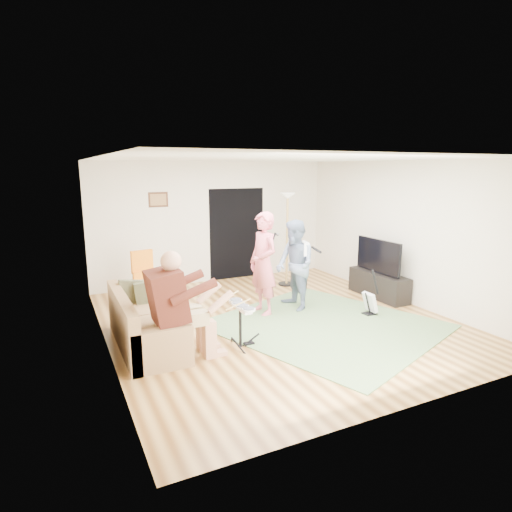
{
  "coord_description": "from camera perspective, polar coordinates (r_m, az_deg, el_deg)",
  "views": [
    {
      "loc": [
        -3.34,
        -6.07,
        2.56
      ],
      "look_at": [
        -0.26,
        0.3,
        1.1
      ],
      "focal_mm": 30.0,
      "sensor_mm": 36.0,
      "label": 1
    }
  ],
  "objects": [
    {
      "name": "floor",
      "position": [
        7.39,
        2.84,
        -8.6
      ],
      "size": [
        6.0,
        6.0,
        0.0
      ],
      "primitive_type": "plane",
      "color": "brown",
      "rests_on": "ground"
    },
    {
      "name": "walls",
      "position": [
        7.04,
        2.95,
        1.77
      ],
      "size": [
        5.5,
        6.0,
        2.7
      ],
      "primitive_type": null,
      "color": "beige",
      "rests_on": "floor"
    },
    {
      "name": "ceiling",
      "position": [
        6.93,
        3.07,
        12.83
      ],
      "size": [
        6.0,
        6.0,
        0.0
      ],
      "primitive_type": "plane",
      "rotation": [
        3.14,
        0.0,
        0.0
      ],
      "color": "white",
      "rests_on": "walls"
    },
    {
      "name": "window_blinds",
      "position": [
        6.38,
        -20.13,
        1.87
      ],
      "size": [
        0.0,
        2.05,
        2.05
      ],
      "primitive_type": "plane",
      "rotation": [
        1.57,
        0.0,
        1.57
      ],
      "color": "olive",
      "rests_on": "walls"
    },
    {
      "name": "doorway",
      "position": [
        9.98,
        -2.56,
        2.97
      ],
      "size": [
        2.1,
        0.0,
        2.1
      ],
      "primitive_type": "plane",
      "rotation": [
        1.57,
        0.0,
        0.0
      ],
      "color": "black",
      "rests_on": "walls"
    },
    {
      "name": "picture_frame",
      "position": [
        9.33,
        -12.91,
        7.34
      ],
      "size": [
        0.42,
        0.03,
        0.32
      ],
      "primitive_type": "cube",
      "color": "#3F2314",
      "rests_on": "walls"
    },
    {
      "name": "area_rug",
      "position": [
        7.25,
        9.29,
        -9.08
      ],
      "size": [
        3.99,
        4.12,
        0.02
      ],
      "primitive_type": "cube",
      "rotation": [
        0.0,
        0.0,
        0.35
      ],
      "color": "#547547",
      "rests_on": "floor"
    },
    {
      "name": "sofa",
      "position": [
        6.52,
        -15.04,
        -9.35
      ],
      "size": [
        0.81,
        1.97,
        0.8
      ],
      "color": "#99744C",
      "rests_on": "floor"
    },
    {
      "name": "drummer",
      "position": [
        5.9,
        -9.79,
        -8.03
      ],
      "size": [
        0.98,
        0.55,
        1.51
      ],
      "color": "#512016",
      "rests_on": "sofa"
    },
    {
      "name": "drum_kit",
      "position": [
        6.27,
        -2.1,
        -9.54
      ],
      "size": [
        0.36,
        0.65,
        0.67
      ],
      "color": "black",
      "rests_on": "floor"
    },
    {
      "name": "singer",
      "position": [
        7.5,
        0.98,
        -1.02
      ],
      "size": [
        0.52,
        0.71,
        1.82
      ],
      "primitive_type": "imported",
      "rotation": [
        0.0,
        0.0,
        -1.45
      ],
      "color": "#DB5F70",
      "rests_on": "floor"
    },
    {
      "name": "microphone",
      "position": [
        7.5,
        2.36,
        2.47
      ],
      "size": [
        0.06,
        0.06,
        0.24
      ],
      "primitive_type": null,
      "color": "black",
      "rests_on": "singer"
    },
    {
      "name": "guitarist",
      "position": [
        7.79,
        5.2,
        -1.24
      ],
      "size": [
        0.65,
        0.82,
        1.65
      ],
      "primitive_type": "imported",
      "rotation": [
        0.0,
        0.0,
        -1.61
      ],
      "color": "slate",
      "rests_on": "floor"
    },
    {
      "name": "guitar_held",
      "position": [
        7.83,
        6.5,
        1.03
      ],
      "size": [
        0.29,
        0.61,
        0.26
      ],
      "primitive_type": null,
      "rotation": [
        0.0,
        0.0,
        -0.3
      ],
      "color": "white",
      "rests_on": "guitarist"
    },
    {
      "name": "guitar_spare",
      "position": [
        7.85,
        15.01,
        -5.95
      ],
      "size": [
        0.29,
        0.26,
        0.82
      ],
      "color": "black",
      "rests_on": "floor"
    },
    {
      "name": "torchiere_lamp",
      "position": [
        9.32,
        4.2,
        4.45
      ],
      "size": [
        0.36,
        0.36,
        2.03
      ],
      "color": "black",
      "rests_on": "floor"
    },
    {
      "name": "dining_chair",
      "position": [
        8.38,
        -14.38,
        -3.86
      ],
      "size": [
        0.5,
        0.52,
        1.03
      ],
      "rotation": [
        0.0,
        0.0,
        0.17
      ],
      "color": "#CDB185",
      "rests_on": "floor"
    },
    {
      "name": "tv_cabinet",
      "position": [
        8.97,
        16.03,
        -3.71
      ],
      "size": [
        0.4,
        1.4,
        0.5
      ],
      "primitive_type": "cube",
      "color": "black",
      "rests_on": "floor"
    },
    {
      "name": "television",
      "position": [
        8.8,
        16.01,
        0.02
      ],
      "size": [
        0.06,
        1.18,
        0.66
      ],
      "primitive_type": "cube",
      "color": "black",
      "rests_on": "tv_cabinet"
    }
  ]
}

